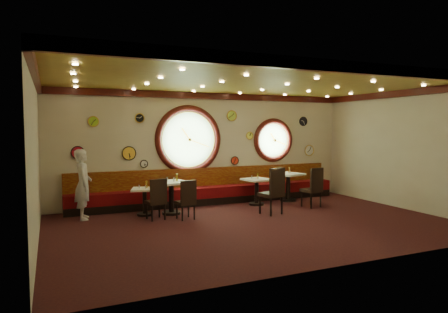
# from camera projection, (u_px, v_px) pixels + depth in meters

# --- Properties ---
(floor) EXTENTS (9.00, 6.00, 0.00)m
(floor) POSITION_uv_depth(u_px,v_px,m) (256.00, 224.00, 9.07)
(floor) COLOR black
(floor) RESTS_ON ground
(ceiling) EXTENTS (9.00, 6.00, 0.02)m
(ceiling) POSITION_uv_depth(u_px,v_px,m) (257.00, 82.00, 8.84)
(ceiling) COLOR gold
(ceiling) RESTS_ON wall_back
(wall_back) EXTENTS (9.00, 0.02, 3.20)m
(wall_back) POSITION_uv_depth(u_px,v_px,m) (208.00, 148.00, 11.70)
(wall_back) COLOR beige
(wall_back) RESTS_ON floor
(wall_front) EXTENTS (9.00, 0.02, 3.20)m
(wall_front) POSITION_uv_depth(u_px,v_px,m) (348.00, 165.00, 6.21)
(wall_front) COLOR beige
(wall_front) RESTS_ON floor
(wall_left) EXTENTS (0.02, 6.00, 3.20)m
(wall_left) POSITION_uv_depth(u_px,v_px,m) (35.00, 160.00, 7.16)
(wall_left) COLOR beige
(wall_left) RESTS_ON floor
(wall_right) EXTENTS (0.02, 6.00, 3.20)m
(wall_right) POSITION_uv_depth(u_px,v_px,m) (404.00, 150.00, 10.75)
(wall_right) COLOR beige
(wall_right) RESTS_ON floor
(molding_back) EXTENTS (9.00, 0.10, 0.18)m
(molding_back) POSITION_uv_depth(u_px,v_px,m) (208.00, 96.00, 11.55)
(molding_back) COLOR #3C0E0B
(molding_back) RESTS_ON wall_back
(molding_front) EXTENTS (9.00, 0.10, 0.18)m
(molding_front) POSITION_uv_depth(u_px,v_px,m) (347.00, 67.00, 6.15)
(molding_front) COLOR #3C0E0B
(molding_front) RESTS_ON wall_back
(molding_left) EXTENTS (0.10, 6.00, 0.18)m
(molding_left) POSITION_uv_depth(u_px,v_px,m) (35.00, 75.00, 7.07)
(molding_left) COLOR #3C0E0B
(molding_left) RESTS_ON wall_back
(molding_right) EXTENTS (0.10, 6.00, 0.18)m
(molding_right) POSITION_uv_depth(u_px,v_px,m) (404.00, 93.00, 10.63)
(molding_right) COLOR #3C0E0B
(molding_right) RESTS_ON wall_back
(banquette_base) EXTENTS (8.00, 0.55, 0.20)m
(banquette_base) POSITION_uv_depth(u_px,v_px,m) (212.00, 200.00, 11.55)
(banquette_base) COLOR black
(banquette_base) RESTS_ON floor
(banquette_seat) EXTENTS (8.00, 0.55, 0.30)m
(banquette_seat) POSITION_uv_depth(u_px,v_px,m) (212.00, 191.00, 11.53)
(banquette_seat) COLOR #55070C
(banquette_seat) RESTS_ON banquette_base
(banquette_back) EXTENTS (8.00, 0.10, 0.55)m
(banquette_back) POSITION_uv_depth(u_px,v_px,m) (209.00, 177.00, 11.70)
(banquette_back) COLOR #5E0E07
(banquette_back) RESTS_ON wall_back
(porthole_left_glass) EXTENTS (1.66, 0.02, 1.66)m
(porthole_left_glass) POSITION_uv_depth(u_px,v_px,m) (188.00, 140.00, 11.44)
(porthole_left_glass) COLOR #84BF72
(porthole_left_glass) RESTS_ON wall_back
(porthole_left_frame) EXTENTS (1.98, 0.18, 1.98)m
(porthole_left_frame) POSITION_uv_depth(u_px,v_px,m) (189.00, 140.00, 11.42)
(porthole_left_frame) COLOR #3C0E0B
(porthole_left_frame) RESTS_ON wall_back
(porthole_left_ring) EXTENTS (1.61, 0.03, 1.61)m
(porthole_left_ring) POSITION_uv_depth(u_px,v_px,m) (189.00, 140.00, 11.40)
(porthole_left_ring) COLOR gold
(porthole_left_ring) RESTS_ON wall_back
(porthole_right_glass) EXTENTS (1.10, 0.02, 1.10)m
(porthole_right_glass) POSITION_uv_depth(u_px,v_px,m) (273.00, 140.00, 12.56)
(porthole_right_glass) COLOR #84BF72
(porthole_right_glass) RESTS_ON wall_back
(porthole_right_frame) EXTENTS (1.38, 0.18, 1.38)m
(porthole_right_frame) POSITION_uv_depth(u_px,v_px,m) (273.00, 140.00, 12.54)
(porthole_right_frame) COLOR #3C0E0B
(porthole_right_frame) RESTS_ON wall_back
(porthole_right_ring) EXTENTS (1.09, 0.03, 1.09)m
(porthole_right_ring) POSITION_uv_depth(u_px,v_px,m) (274.00, 140.00, 12.52)
(porthole_right_ring) COLOR gold
(porthole_right_ring) RESTS_ON wall_back
(wall_clock_0) EXTENTS (0.22, 0.03, 0.22)m
(wall_clock_0) POSITION_uv_depth(u_px,v_px,m) (249.00, 136.00, 12.18)
(wall_clock_0) COLOR #F0F451
(wall_clock_0) RESTS_ON wall_back
(wall_clock_1) EXTENTS (0.32, 0.03, 0.32)m
(wall_clock_1) POSITION_uv_depth(u_px,v_px,m) (78.00, 153.00, 10.23)
(wall_clock_1) COLOR red
(wall_clock_1) RESTS_ON wall_back
(wall_clock_2) EXTENTS (0.28, 0.03, 0.28)m
(wall_clock_2) POSITION_uv_depth(u_px,v_px,m) (303.00, 121.00, 12.92)
(wall_clock_2) COLOR black
(wall_clock_2) RESTS_ON wall_back
(wall_clock_3) EXTENTS (0.36, 0.03, 0.36)m
(wall_clock_3) POSITION_uv_depth(u_px,v_px,m) (129.00, 153.00, 10.75)
(wall_clock_3) COLOR yellow
(wall_clock_3) RESTS_ON wall_back
(wall_clock_4) EXTENTS (0.20, 0.03, 0.20)m
(wall_clock_4) POSITION_uv_depth(u_px,v_px,m) (144.00, 164.00, 10.93)
(wall_clock_4) COLOR white
(wall_clock_4) RESTS_ON wall_back
(wall_clock_5) EXTENTS (0.26, 0.03, 0.26)m
(wall_clock_5) POSITION_uv_depth(u_px,v_px,m) (93.00, 121.00, 10.33)
(wall_clock_5) COLOR #8CBD25
(wall_clock_5) RESTS_ON wall_back
(wall_clock_6) EXTENTS (0.30, 0.03, 0.30)m
(wall_clock_6) POSITION_uv_depth(u_px,v_px,m) (232.00, 116.00, 11.90)
(wall_clock_6) COLOR #A3CA3F
(wall_clock_6) RESTS_ON wall_back
(wall_clock_7) EXTENTS (0.24, 0.03, 0.24)m
(wall_clock_7) POSITION_uv_depth(u_px,v_px,m) (140.00, 118.00, 10.80)
(wall_clock_7) COLOR black
(wall_clock_7) RESTS_ON wall_back
(wall_clock_8) EXTENTS (0.34, 0.03, 0.34)m
(wall_clock_8) POSITION_uv_depth(u_px,v_px,m) (309.00, 150.00, 13.09)
(wall_clock_8) COLOR silver
(wall_clock_8) RESTS_ON wall_back
(wall_clock_9) EXTENTS (0.24, 0.03, 0.24)m
(wall_clock_9) POSITION_uv_depth(u_px,v_px,m) (235.00, 161.00, 12.03)
(wall_clock_9) COLOR red
(wall_clock_9) RESTS_ON wall_back
(table_a) EXTENTS (0.77, 0.77, 0.68)m
(table_a) POSITION_uv_depth(u_px,v_px,m) (145.00, 198.00, 9.94)
(table_a) COLOR black
(table_a) RESTS_ON floor
(table_b) EXTENTS (0.90, 0.90, 0.83)m
(table_b) POSITION_uv_depth(u_px,v_px,m) (171.00, 193.00, 10.08)
(table_b) COLOR black
(table_b) RESTS_ON floor
(table_c) EXTENTS (0.81, 0.81, 0.75)m
(table_c) POSITION_uv_depth(u_px,v_px,m) (257.00, 188.00, 11.29)
(table_c) COLOR black
(table_c) RESTS_ON floor
(table_d) EXTENTS (0.96, 0.96, 0.83)m
(table_d) POSITION_uv_depth(u_px,v_px,m) (288.00, 183.00, 11.93)
(table_d) COLOR black
(table_d) RESTS_ON floor
(chair_a) EXTENTS (0.47, 0.47, 0.61)m
(chair_a) POSITION_uv_depth(u_px,v_px,m) (157.00, 196.00, 9.41)
(chair_a) COLOR black
(chair_a) RESTS_ON floor
(chair_b) EXTENTS (0.45, 0.45, 0.59)m
(chair_b) POSITION_uv_depth(u_px,v_px,m) (187.00, 197.00, 9.44)
(chair_b) COLOR black
(chair_b) RESTS_ON floor
(chair_c) EXTENTS (0.61, 0.61, 0.73)m
(chair_c) POSITION_uv_depth(u_px,v_px,m) (274.00, 188.00, 10.01)
(chair_c) COLOR black
(chair_c) RESTS_ON floor
(chair_d) EXTENTS (0.53, 0.53, 0.68)m
(chair_d) POSITION_uv_depth(u_px,v_px,m) (314.00, 185.00, 10.93)
(chair_d) COLOR black
(chair_d) RESTS_ON floor
(condiment_a_salt) EXTENTS (0.03, 0.03, 0.09)m
(condiment_a_salt) POSITION_uv_depth(u_px,v_px,m) (139.00, 186.00, 9.94)
(condiment_a_salt) COLOR silver
(condiment_a_salt) RESTS_ON table_a
(condiment_b_salt) EXTENTS (0.04, 0.04, 0.11)m
(condiment_b_salt) POSITION_uv_depth(u_px,v_px,m) (167.00, 179.00, 10.03)
(condiment_b_salt) COLOR #BABABF
(condiment_b_salt) RESTS_ON table_b
(condiment_c_salt) EXTENTS (0.03, 0.03, 0.09)m
(condiment_c_salt) POSITION_uv_depth(u_px,v_px,m) (252.00, 177.00, 11.30)
(condiment_c_salt) COLOR silver
(condiment_c_salt) RESTS_ON table_c
(condiment_d_salt) EXTENTS (0.04, 0.04, 0.11)m
(condiment_d_salt) POSITION_uv_depth(u_px,v_px,m) (284.00, 171.00, 11.94)
(condiment_d_salt) COLOR silver
(condiment_d_salt) RESTS_ON table_d
(condiment_a_pepper) EXTENTS (0.03, 0.03, 0.09)m
(condiment_a_pepper) POSITION_uv_depth(u_px,v_px,m) (146.00, 187.00, 9.89)
(condiment_a_pepper) COLOR #B8B8BD
(condiment_a_pepper) RESTS_ON table_a
(condiment_b_pepper) EXTENTS (0.04, 0.04, 0.10)m
(condiment_b_pepper) POSITION_uv_depth(u_px,v_px,m) (174.00, 180.00, 10.01)
(condiment_b_pepper) COLOR #BCBDC1
(condiment_b_pepper) RESTS_ON table_b
(condiment_c_pepper) EXTENTS (0.03, 0.03, 0.09)m
(condiment_c_pepper) POSITION_uv_depth(u_px,v_px,m) (258.00, 177.00, 11.27)
(condiment_c_pepper) COLOR silver
(condiment_c_pepper) RESTS_ON table_c
(condiment_d_pepper) EXTENTS (0.04, 0.04, 0.11)m
(condiment_d_pepper) POSITION_uv_depth(u_px,v_px,m) (290.00, 171.00, 11.93)
(condiment_d_pepper) COLOR silver
(condiment_d_pepper) RESTS_ON table_d
(condiment_a_bottle) EXTENTS (0.06, 0.06, 0.18)m
(condiment_a_bottle) POSITION_uv_depth(u_px,v_px,m) (147.00, 184.00, 10.01)
(condiment_a_bottle) COLOR gold
(condiment_a_bottle) RESTS_ON table_a
(condiment_b_bottle) EXTENTS (0.06, 0.06, 0.18)m
(condiment_b_bottle) POSITION_uv_depth(u_px,v_px,m) (177.00, 177.00, 10.15)
(condiment_b_bottle) COLOR gold
(condiment_b_bottle) RESTS_ON table_b
(condiment_c_bottle) EXTENTS (0.05, 0.05, 0.16)m
(condiment_c_bottle) POSITION_uv_depth(u_px,v_px,m) (258.00, 175.00, 11.34)
(condiment_c_bottle) COLOR gold
(condiment_c_bottle) RESTS_ON table_c
(condiment_d_bottle) EXTENTS (0.05, 0.05, 0.17)m
(condiment_d_bottle) POSITION_uv_depth(u_px,v_px,m) (289.00, 170.00, 12.03)
(condiment_d_bottle) COLOR orange
(condiment_d_bottle) RESTS_ON table_d
(waiter) EXTENTS (0.43, 0.63, 1.68)m
(waiter) POSITION_uv_depth(u_px,v_px,m) (83.00, 184.00, 9.48)
(waiter) COLOR silver
(waiter) RESTS_ON floor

